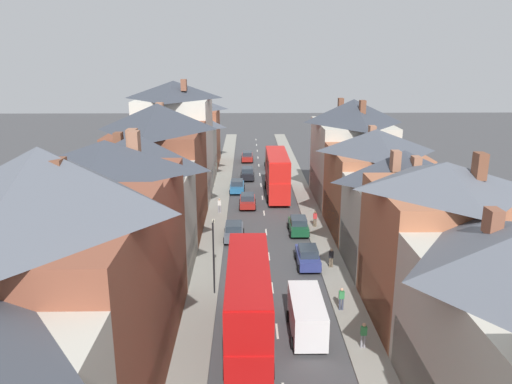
{
  "coord_description": "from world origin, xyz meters",
  "views": [
    {
      "loc": [
        -1.84,
        -15.85,
        16.91
      ],
      "look_at": [
        -0.8,
        40.68,
        1.1
      ],
      "focal_mm": 35.0,
      "sensor_mm": 36.0,
      "label": 1
    }
  ],
  "objects_px": {
    "double_decker_bus_mid_street": "(248,304)",
    "pedestrian_far_right": "(219,205)",
    "car_far_grey": "(237,186)",
    "car_near_silver": "(234,231)",
    "double_decker_bus_lead": "(277,174)",
    "car_mid_white": "(247,173)",
    "pedestrian_mid_left": "(341,298)",
    "pedestrian_near_right": "(364,334)",
    "pedestrian_mid_right": "(331,257)",
    "car_parked_left_a": "(248,201)",
    "street_lamp": "(214,252)",
    "delivery_van": "(307,314)",
    "pedestrian_far_left": "(315,218)",
    "car_parked_right_a": "(271,163)",
    "car_near_blue": "(308,256)",
    "car_parked_left_b": "(247,156)",
    "car_mid_black": "(298,225)"
  },
  "relations": [
    {
      "from": "car_parked_right_a",
      "to": "pedestrian_far_left",
      "type": "height_order",
      "value": "pedestrian_far_left"
    },
    {
      "from": "double_decker_bus_lead",
      "to": "car_far_grey",
      "type": "xyz_separation_m",
      "value": [
        -4.89,
        1.82,
        -2.01
      ]
    },
    {
      "from": "car_parked_right_a",
      "to": "pedestrian_near_right",
      "type": "distance_m",
      "value": 48.29
    },
    {
      "from": "car_mid_white",
      "to": "pedestrian_near_right",
      "type": "xyz_separation_m",
      "value": [
        6.74,
        -41.4,
        0.18
      ]
    },
    {
      "from": "pedestrian_far_left",
      "to": "street_lamp",
      "type": "relative_size",
      "value": 0.29
    },
    {
      "from": "car_parked_left_a",
      "to": "street_lamp",
      "type": "distance_m",
      "value": 21.24
    },
    {
      "from": "car_far_grey",
      "to": "pedestrian_mid_left",
      "type": "relative_size",
      "value": 2.51
    },
    {
      "from": "car_far_grey",
      "to": "pedestrian_mid_right",
      "type": "relative_size",
      "value": 2.51
    },
    {
      "from": "car_far_grey",
      "to": "pedestrian_near_right",
      "type": "distance_m",
      "value": 35.62
    },
    {
      "from": "car_near_silver",
      "to": "car_parked_right_a",
      "type": "bearing_deg",
      "value": 80.71
    },
    {
      "from": "car_parked_left_a",
      "to": "pedestrian_near_right",
      "type": "xyz_separation_m",
      "value": [
        6.74,
        -28.23,
        0.23
      ]
    },
    {
      "from": "car_far_grey",
      "to": "pedestrian_mid_left",
      "type": "xyz_separation_m",
      "value": [
        7.57,
        -30.2,
        0.23
      ]
    },
    {
      "from": "double_decker_bus_mid_street",
      "to": "car_mid_white",
      "type": "bearing_deg",
      "value": 89.99
    },
    {
      "from": "delivery_van",
      "to": "pedestrian_mid_right",
      "type": "distance_m",
      "value": 10.15
    },
    {
      "from": "pedestrian_mid_left",
      "to": "double_decker_bus_lead",
      "type": "bearing_deg",
      "value": 95.39
    },
    {
      "from": "car_near_silver",
      "to": "pedestrian_far_right",
      "type": "bearing_deg",
      "value": 102.78
    },
    {
      "from": "pedestrian_far_left",
      "to": "double_decker_bus_mid_street",
      "type": "bearing_deg",
      "value": -107.89
    },
    {
      "from": "car_parked_left_a",
      "to": "pedestrian_mid_left",
      "type": "xyz_separation_m",
      "value": [
        6.27,
        -23.74,
        0.23
      ]
    },
    {
      "from": "car_mid_white",
      "to": "pedestrian_far_left",
      "type": "height_order",
      "value": "pedestrian_far_left"
    },
    {
      "from": "car_parked_right_a",
      "to": "delivery_van",
      "type": "xyz_separation_m",
      "value": [
        -0.0,
        -46.41,
        0.48
      ]
    },
    {
      "from": "car_mid_white",
      "to": "double_decker_bus_mid_street",
      "type": "bearing_deg",
      "value": -90.01
    },
    {
      "from": "double_decker_bus_lead",
      "to": "car_parked_left_b",
      "type": "bearing_deg",
      "value": 99.97
    },
    {
      "from": "car_near_blue",
      "to": "pedestrian_far_right",
      "type": "distance_m",
      "value": 16.0
    },
    {
      "from": "pedestrian_mid_left",
      "to": "street_lamp",
      "type": "xyz_separation_m",
      "value": [
        -8.72,
        2.78,
        2.21
      ]
    },
    {
      "from": "pedestrian_near_right",
      "to": "pedestrian_mid_right",
      "type": "relative_size",
      "value": 1.0
    },
    {
      "from": "car_near_blue",
      "to": "car_parked_right_a",
      "type": "relative_size",
      "value": 0.91
    },
    {
      "from": "double_decker_bus_mid_street",
      "to": "pedestrian_far_right",
      "type": "height_order",
      "value": "double_decker_bus_mid_street"
    },
    {
      "from": "car_parked_left_a",
      "to": "street_lamp",
      "type": "height_order",
      "value": "street_lamp"
    },
    {
      "from": "car_mid_black",
      "to": "pedestrian_mid_left",
      "type": "bearing_deg",
      "value": -84.86
    },
    {
      "from": "car_far_grey",
      "to": "street_lamp",
      "type": "xyz_separation_m",
      "value": [
        -1.15,
        -27.43,
        2.43
      ]
    },
    {
      "from": "double_decker_bus_mid_street",
      "to": "pedestrian_mid_right",
      "type": "distance_m",
      "value": 13.03
    },
    {
      "from": "double_decker_bus_lead",
      "to": "car_near_silver",
      "type": "relative_size",
      "value": 2.68
    },
    {
      "from": "car_parked_left_b",
      "to": "street_lamp",
      "type": "bearing_deg",
      "value": -93.05
    },
    {
      "from": "car_parked_left_b",
      "to": "pedestrian_far_right",
      "type": "bearing_deg",
      "value": -96.36
    },
    {
      "from": "car_far_grey",
      "to": "car_near_silver",
      "type": "bearing_deg",
      "value": -90.0
    },
    {
      "from": "car_near_blue",
      "to": "pedestrian_mid_right",
      "type": "xyz_separation_m",
      "value": [
        1.82,
        -0.64,
        0.19
      ]
    },
    {
      "from": "double_decker_bus_mid_street",
      "to": "car_near_silver",
      "type": "height_order",
      "value": "double_decker_bus_mid_street"
    },
    {
      "from": "car_near_blue",
      "to": "car_parked_left_b",
      "type": "height_order",
      "value": "car_near_blue"
    },
    {
      "from": "pedestrian_far_right",
      "to": "pedestrian_mid_left",
      "type": "bearing_deg",
      "value": -66.52
    },
    {
      "from": "car_near_silver",
      "to": "street_lamp",
      "type": "relative_size",
      "value": 0.73
    },
    {
      "from": "pedestrian_mid_right",
      "to": "street_lamp",
      "type": "height_order",
      "value": "street_lamp"
    },
    {
      "from": "car_parked_left_a",
      "to": "car_near_silver",
      "type": "bearing_deg",
      "value": -97.41
    },
    {
      "from": "car_far_grey",
      "to": "pedestrian_mid_right",
      "type": "distance_m",
      "value": 24.61
    },
    {
      "from": "double_decker_bus_mid_street",
      "to": "pedestrian_mid_left",
      "type": "relative_size",
      "value": 6.71
    },
    {
      "from": "double_decker_bus_mid_street",
      "to": "pedestrian_near_right",
      "type": "relative_size",
      "value": 6.71
    },
    {
      "from": "car_near_blue",
      "to": "double_decker_bus_mid_street",
      "type": "bearing_deg",
      "value": -112.85
    },
    {
      "from": "delivery_van",
      "to": "pedestrian_mid_right",
      "type": "bearing_deg",
      "value": 72.11
    },
    {
      "from": "pedestrian_far_left",
      "to": "street_lamp",
      "type": "distance_m",
      "value": 16.84
    },
    {
      "from": "pedestrian_near_right",
      "to": "car_parked_left_b",
      "type": "bearing_deg",
      "value": 97.21
    },
    {
      "from": "pedestrian_near_right",
      "to": "pedestrian_mid_right",
      "type": "distance_m",
      "value": 11.43
    }
  ]
}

